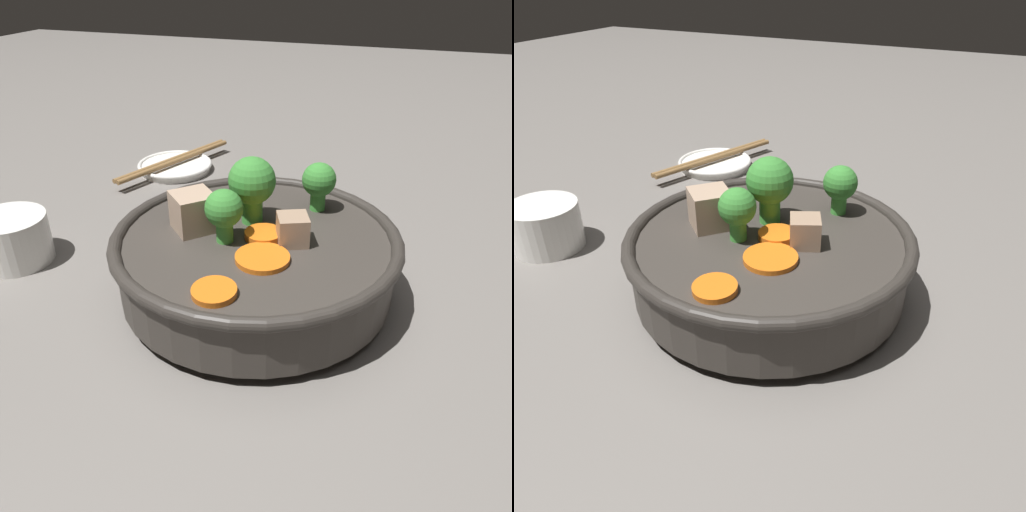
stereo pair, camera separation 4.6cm
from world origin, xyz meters
TOP-DOWN VIEW (x-y plane):
  - ground_plane at (0.00, 0.00)m, footprint 3.00×3.00m
  - stirfry_bowl at (0.00, 0.00)m, footprint 0.26×0.26m
  - side_saucer at (0.26, 0.22)m, footprint 0.11×0.11m
  - tea_cup at (-0.03, 0.26)m, footprint 0.08×0.08m
  - chopsticks_pair at (0.26, 0.22)m, footprint 0.21×0.09m

SIDE VIEW (x-z plane):
  - ground_plane at x=0.00m, z-range 0.00..0.00m
  - side_saucer at x=0.26m, z-range 0.00..0.01m
  - chopsticks_pair at x=0.26m, z-range 0.01..0.02m
  - tea_cup at x=-0.03m, z-range 0.00..0.05m
  - stirfry_bowl at x=0.00m, z-range -0.02..0.11m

